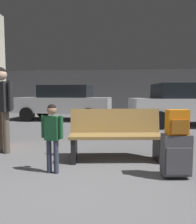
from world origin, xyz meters
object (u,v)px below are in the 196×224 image
(suitcase, at_px, (176,155))
(backpack_bright, at_px, (177,122))
(adult, at_px, (1,100))
(bench, at_px, (116,135))
(parked_car_near, at_px, (188,103))
(parked_car_far, at_px, (64,102))
(child, at_px, (52,131))

(suitcase, xyz_separation_m, backpack_bright, (0.00, -0.00, 0.45))
(backpack_bright, height_order, adult, adult)
(bench, xyz_separation_m, parked_car_near, (2.58, 4.26, 0.36))
(bench, relative_size, parked_car_near, 0.39)
(backpack_bright, bearing_deg, bench, 137.81)
(suitcase, xyz_separation_m, adult, (-3.03, 1.03, 0.71))
(adult, distance_m, parked_car_far, 5.31)
(bench, distance_m, adult, 2.30)
(parked_car_far, bearing_deg, bench, -67.97)
(suitcase, distance_m, parked_car_far, 7.06)
(child, relative_size, parked_car_far, 0.24)
(suitcase, xyz_separation_m, parked_car_near, (1.75, 5.01, 0.48))
(child, xyz_separation_m, adult, (-1.28, 0.98, 0.41))
(bench, height_order, backpack_bright, backpack_bright)
(backpack_bright, height_order, child, child)
(suitcase, bearing_deg, backpack_bright, -53.74)
(backpack_bright, xyz_separation_m, child, (-1.75, 0.05, -0.15))
(backpack_bright, relative_size, parked_car_far, 0.08)
(suitcase, height_order, parked_car_far, parked_car_far)
(child, height_order, parked_car_far, parked_car_far)
(bench, height_order, parked_car_near, parked_car_near)
(bench, height_order, child, child)
(adult, xyz_separation_m, parked_car_near, (4.78, 3.99, -0.22))
(adult, distance_m, parked_car_near, 6.23)
(bench, bearing_deg, parked_car_far, 112.03)
(bench, xyz_separation_m, adult, (-2.20, 0.28, 0.58))
(suitcase, bearing_deg, parked_car_near, 70.74)
(suitcase, height_order, backpack_bright, backpack_bright)
(bench, relative_size, adult, 0.99)
(bench, distance_m, backpack_bright, 1.16)
(parked_car_near, relative_size, parked_car_far, 1.01)
(suitcase, bearing_deg, parked_car_far, 115.97)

